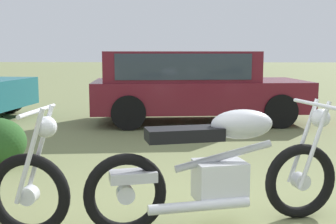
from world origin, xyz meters
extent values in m
torus|color=black|center=(-1.47, 0.09, 0.33)|extent=(0.66, 0.12, 0.65)
cylinder|color=silver|center=(-1.47, 0.09, 0.33)|extent=(0.14, 0.11, 0.14)
cylinder|color=silver|center=(-1.40, 0.18, 0.65)|extent=(0.27, 0.05, 0.73)
cylinder|color=silver|center=(-1.41, 0.00, 0.65)|extent=(0.27, 0.05, 0.73)
cylinder|color=silver|center=(-1.37, 0.09, 0.98)|extent=(0.06, 0.64, 0.03)
sphere|color=silver|center=(-1.31, 0.08, 0.86)|extent=(0.17, 0.17, 0.16)
torus|color=black|center=(0.70, 0.58, 0.32)|extent=(0.65, 0.26, 0.65)
torus|color=black|center=(-0.74, 0.17, 0.32)|extent=(0.65, 0.26, 0.65)
cylinder|color=silver|center=(0.70, 0.58, 0.32)|extent=(0.16, 0.13, 0.14)
cylinder|color=silver|center=(-0.74, 0.17, 0.32)|extent=(0.16, 0.13, 0.14)
cylinder|color=silver|center=(0.73, 0.68, 0.65)|extent=(0.27, 0.11, 0.73)
cylinder|color=silver|center=(0.78, 0.51, 0.65)|extent=(0.27, 0.11, 0.73)
cube|color=silver|center=(0.00, 0.38, 0.38)|extent=(0.47, 0.40, 0.32)
cylinder|color=#B7BABF|center=(0.03, 0.39, 0.58)|extent=(0.80, 0.28, 0.23)
ellipsoid|color=#B7BABF|center=(0.17, 0.43, 0.83)|extent=(0.57, 0.39, 0.24)
cube|color=black|center=(-0.29, 0.30, 0.77)|extent=(0.64, 0.40, 0.10)
cube|color=#B7BABF|center=(-0.68, 0.19, 0.46)|extent=(0.40, 0.27, 0.08)
cylinder|color=silver|center=(0.80, 0.61, 0.98)|extent=(0.21, 0.62, 0.03)
sphere|color=silver|center=(0.86, 0.63, 0.86)|extent=(0.20, 0.20, 0.16)
cylinder|color=silver|center=(-0.17, 0.17, 0.24)|extent=(0.79, 0.30, 0.08)
cylinder|color=black|center=(-4.48, 6.65, 0.32)|extent=(0.65, 0.26, 0.64)
cube|color=maroon|center=(-0.07, 5.67, 0.55)|extent=(4.42, 2.33, 0.60)
cube|color=maroon|center=(-0.47, 5.62, 1.13)|extent=(3.14, 1.99, 0.60)
cube|color=#2D3842|center=(-0.47, 5.62, 1.15)|extent=(2.70, 1.97, 0.48)
cylinder|color=black|center=(1.23, 6.69, 0.32)|extent=(0.66, 0.30, 0.64)
cylinder|color=black|center=(1.44, 4.99, 0.32)|extent=(0.66, 0.30, 0.64)
cylinder|color=black|center=(-1.58, 6.34, 0.32)|extent=(0.66, 0.30, 0.64)
cylinder|color=black|center=(-1.37, 4.65, 0.32)|extent=(0.66, 0.30, 0.64)
camera|label=1|loc=(-0.24, -2.95, 1.41)|focal=45.13mm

